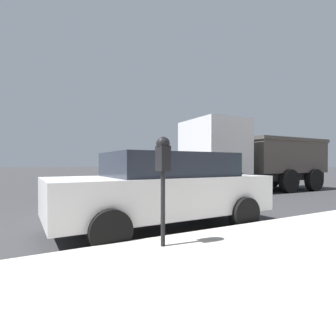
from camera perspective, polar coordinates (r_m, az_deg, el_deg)
ground_plane at (r=6.27m, az=-9.00°, el=-10.95°), size 220.00×220.00×0.00m
parking_meter at (r=3.53m, az=-1.13°, el=1.20°), size 0.21×0.19×1.49m
car_white at (r=5.27m, az=-1.07°, el=-4.39°), size 2.13×4.36×1.51m
dump_truck at (r=12.93m, az=18.23°, el=2.16°), size 2.87×7.20×3.12m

